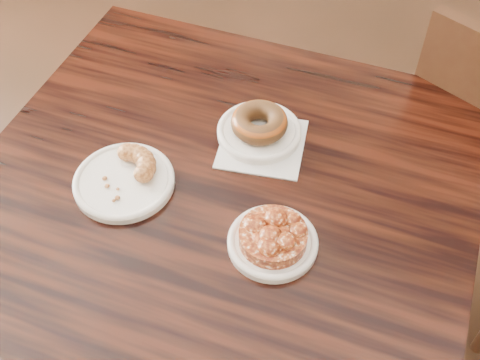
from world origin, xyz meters
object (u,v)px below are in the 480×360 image
Objects in this scene: apple_fritter at (273,234)px; cruller_fragment at (122,174)px; cafe_table at (222,302)px; glazed_donut at (259,122)px.

apple_fritter is 0.28m from cruller_fragment.
cafe_table is 5.89× the size of apple_fritter.
glazed_donut reaches higher than apple_fritter.
glazed_donut is (-0.02, 0.16, 0.41)m from cafe_table.
cruller_fragment reaches higher than cafe_table.
apple_fritter reaches higher than cruller_fragment.
apple_fritter is at bearing 8.89° from cruller_fragment.
glazed_donut is 0.91× the size of cruller_fragment.
cafe_table is at bearing -82.71° from glazed_donut.
apple_fritter reaches higher than cafe_table.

